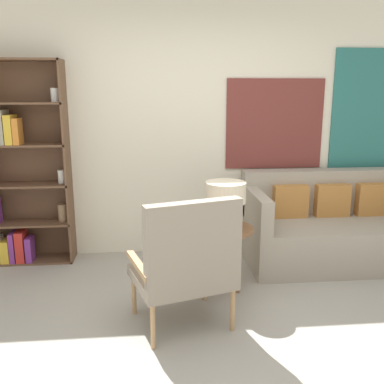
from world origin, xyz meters
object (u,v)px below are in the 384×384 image
Objects in this scene: table_lamp at (226,200)px; armchair at (188,260)px; couch at (335,228)px; side_table at (221,234)px; bookshelf at (4,170)px.

armchair is at bearing -121.57° from table_lamp.
couch is 1.48m from table_lamp.
armchair is 1.75× the size of side_table.
table_lamp is at bearing -154.37° from couch.
armchair is 0.55× the size of couch.
side_table is at bearing 61.78° from armchair.
bookshelf reaches higher than table_lamp.
armchair is 2.05m from couch.
table_lamp is at bearing -49.06° from side_table.
bookshelf is at bearing 175.32° from couch.
bookshelf reaches higher than couch.
bookshelf is at bearing 157.04° from table_lamp.
bookshelf is at bearing 138.80° from armchair.
couch reaches higher than side_table.
table_lamp reaches higher than side_table.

